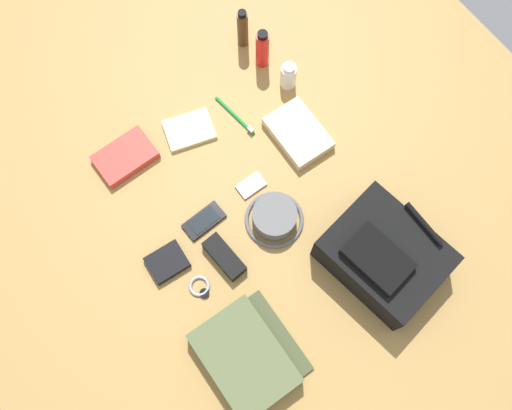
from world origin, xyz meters
TOP-DOWN VIEW (x-y plane):
  - ground_plane at (0.00, 0.00)m, footprint 2.64×2.02m
  - backpack at (0.34, 0.20)m, footprint 0.36×0.30m
  - toiletry_pouch at (0.34, -0.28)m, footprint 0.28×0.25m
  - bucket_hat at (0.06, 0.02)m, footprint 0.18×0.18m
  - cologne_bottle at (-0.50, 0.31)m, footprint 0.04×0.04m
  - sunscreen_spray at (-0.40, 0.32)m, footprint 0.04×0.04m
  - toothpaste_tube at (-0.29, 0.34)m, footprint 0.05×0.05m
  - paperback_novel at (-0.37, -0.23)m, footprint 0.12×0.18m
  - cell_phone at (-0.06, -0.15)m, footprint 0.07×0.13m
  - media_player at (-0.07, 0.03)m, footprint 0.05×0.08m
  - wristwatch at (0.10, -0.27)m, footprint 0.07×0.06m
  - toothbrush at (-0.28, 0.13)m, footprint 0.18×0.03m
  - wallet at (-0.02, -0.31)m, footprint 0.10×0.12m
  - notepad at (-0.33, -0.02)m, footprint 0.15×0.17m
  - folded_towel at (-0.12, 0.25)m, footprint 0.20×0.15m
  - sunglasses_case at (0.07, -0.16)m, footprint 0.14×0.07m

SIDE VIEW (x-z plane):
  - ground_plane at x=0.00m, z-range -0.02..0.00m
  - media_player at x=-0.07m, z-range 0.00..0.01m
  - wristwatch at x=0.10m, z-range 0.00..0.01m
  - cell_phone at x=-0.06m, z-range 0.00..0.01m
  - toothbrush at x=-0.28m, z-range 0.00..0.02m
  - notepad at x=-0.33m, z-range 0.00..0.02m
  - wallet at x=-0.02m, z-range 0.00..0.02m
  - paperback_novel at x=-0.37m, z-range 0.00..0.03m
  - folded_towel at x=-0.12m, z-range 0.00..0.04m
  - sunglasses_case at x=0.07m, z-range 0.00..0.04m
  - bucket_hat at x=0.06m, z-range 0.00..0.06m
  - toiletry_pouch at x=0.34m, z-range 0.00..0.07m
  - toothpaste_tube at x=-0.29m, z-range 0.00..0.10m
  - backpack at x=0.34m, z-range -0.01..0.15m
  - sunscreen_spray at x=-0.40m, z-range 0.00..0.16m
  - cologne_bottle at x=-0.50m, z-range 0.00..0.16m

